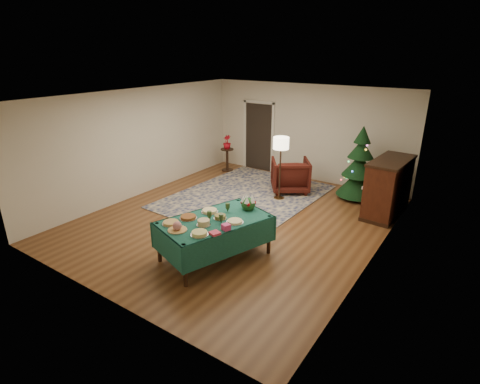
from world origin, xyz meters
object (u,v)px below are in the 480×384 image
Objects in this scene: piano at (388,188)px; potted_plant at (227,145)px; buffet_table at (215,227)px; floor_lamp at (281,147)px; side_table at (227,160)px; christmas_tree at (359,167)px; armchair at (290,174)px; gift_box at (226,227)px.

potted_plant is at bearing 172.74° from piano.
buffet_table is at bearing -56.36° from potted_plant.
floor_lamp reaches higher than buffet_table.
buffet_table reaches higher than side_table.
floor_lamp is 0.86× the size of christmas_tree.
potted_plant is 4.09m from christmas_tree.
armchair is 2.52m from potted_plant.
armchair reaches higher than side_table.
armchair is at bearing 93.40° from floor_lamp.
christmas_tree is (0.77, 4.57, 0.03)m from gift_box.
christmas_tree is (1.18, 4.36, 0.23)m from buffet_table.
christmas_tree reaches higher than buffet_table.
side_table is at bearing 179.92° from christmas_tree.
christmas_tree is at bearing 36.15° from floor_lamp.
armchair is at bearing -162.68° from christmas_tree.
christmas_tree reaches higher than floor_lamp.
buffet_table is 5.24× the size of potted_plant.
christmas_tree is at bearing -0.08° from side_table.
potted_plant is (-2.49, 1.18, -0.53)m from floor_lamp.
gift_box is 0.07× the size of christmas_tree.
gift_box is at bearing 67.54° from armchair.
potted_plant is at bearing 123.64° from buffet_table.
piano is (1.64, 3.94, -0.17)m from gift_box.
piano is (2.05, 3.74, 0.03)m from buffet_table.
gift_box is 4.63m from christmas_tree.
potted_plant is at bearing 125.94° from gift_box.
gift_box is 3.54m from floor_lamp.
piano reaches higher than gift_box.
piano is (0.87, -0.63, -0.20)m from christmas_tree.
side_table is at bearing 0.00° from potted_plant.
potted_plant reaches higher than buffet_table.
floor_lamp is 3.79× the size of potted_plant.
side_table is at bearing -46.49° from armchair.
christmas_tree is at bearing 144.34° from piano.
potted_plant is at bearing -46.49° from armchair.
gift_box is at bearing -26.75° from buffet_table.
floor_lamp is at bearing -143.85° from christmas_tree.
floor_lamp is (-0.83, 3.40, 0.55)m from gift_box.
gift_box is 4.28m from piano.
christmas_tree is (1.60, 1.17, -0.52)m from floor_lamp.
buffet_table is at bearing 62.27° from armchair.
floor_lamp is at bearing 103.72° from gift_box.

